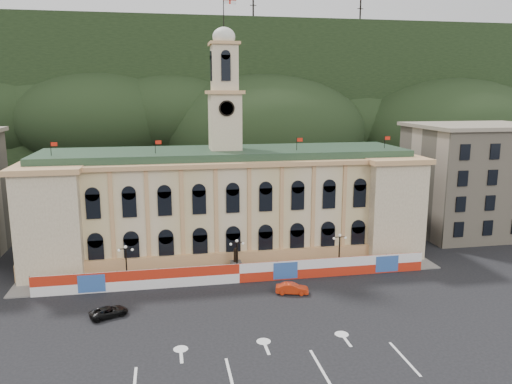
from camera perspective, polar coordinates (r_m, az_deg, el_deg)
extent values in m
plane|color=black|center=(51.14, 0.75, -16.44)|extent=(260.00, 260.00, 0.00)
cube|color=black|center=(174.57, -7.80, 10.67)|extent=(230.00, 70.00, 44.00)
cube|color=#595651|center=(160.58, 5.44, 13.53)|extent=(22.00, 8.00, 14.00)
cube|color=#595651|center=(157.27, -25.49, 11.09)|extent=(16.00, 7.00, 10.00)
cylinder|color=black|center=(164.03, -0.32, 20.56)|extent=(0.50, 0.50, 20.00)
cylinder|color=black|center=(173.66, 11.85, 19.82)|extent=(0.50, 0.50, 20.00)
cube|color=beige|center=(74.81, -3.46, -1.67)|extent=(55.00, 15.00, 14.00)
cube|color=tan|center=(68.98, -2.58, -7.81)|extent=(56.00, 0.80, 2.40)
cube|color=tan|center=(73.51, -3.52, 3.89)|extent=(56.20, 16.20, 0.60)
cube|color=#29442E|center=(73.42, -3.53, 4.43)|extent=(53.00, 13.00, 1.20)
cube|color=beige|center=(74.73, -21.55, -2.47)|extent=(8.00, 17.00, 14.00)
cube|color=beige|center=(80.16, 13.55, -1.08)|extent=(8.00, 17.00, 14.00)
cube|color=beige|center=(73.01, -3.58, 8.01)|extent=(4.40, 4.40, 8.00)
cube|color=tan|center=(72.88, -3.62, 11.31)|extent=(5.20, 5.20, 0.50)
cube|color=beige|center=(72.95, -3.65, 13.90)|extent=(3.60, 3.60, 6.50)
cube|color=tan|center=(73.18, -3.69, 16.56)|extent=(4.20, 4.20, 0.40)
cylinder|color=black|center=(70.63, -3.36, 9.53)|extent=(2.20, 0.20, 2.20)
ellipsoid|color=silver|center=(73.27, -3.69, 17.26)|extent=(3.20, 3.20, 2.72)
cylinder|color=black|center=(73.66, -3.73, 19.74)|extent=(0.12, 0.12, 5.00)
cube|color=white|center=(74.06, -3.01, 21.11)|extent=(1.80, 0.04, 1.20)
cube|color=tan|center=(92.71, 23.66, 1.19)|extent=(20.00, 16.00, 18.00)
cube|color=gray|center=(91.68, 24.13, 6.92)|extent=(21.00, 17.00, 0.60)
cube|color=red|center=(64.12, -1.92, -9.28)|extent=(50.00, 0.25, 2.50)
cube|color=#3159A5|center=(64.01, -18.28, -9.91)|extent=(3.20, 0.05, 2.20)
cube|color=#3159A5|center=(65.11, 3.39, -8.96)|extent=(3.20, 0.05, 2.20)
cube|color=#3159A5|center=(69.67, 14.75, -7.95)|extent=(3.20, 0.05, 2.20)
cube|color=slate|center=(67.08, -2.27, -9.39)|extent=(56.00, 5.50, 0.16)
cube|color=#595651|center=(67.03, -2.31, -8.66)|extent=(1.40, 1.40, 1.80)
cylinder|color=black|center=(66.47, -2.32, -7.29)|extent=(0.60, 0.60, 1.60)
sphere|color=black|center=(66.18, -2.33, -6.55)|extent=(0.44, 0.44, 0.44)
cylinder|color=black|center=(65.95, -14.49, -10.07)|extent=(0.44, 0.44, 0.30)
cylinder|color=black|center=(65.17, -14.59, -8.23)|extent=(0.18, 0.18, 4.80)
cube|color=black|center=(64.45, -14.69, -6.30)|extent=(1.60, 0.08, 0.08)
sphere|color=silver|center=(64.57, -15.39, -6.45)|extent=(0.36, 0.36, 0.36)
sphere|color=silver|center=(64.44, -13.97, -6.41)|extent=(0.36, 0.36, 0.36)
sphere|color=silver|center=(64.38, -14.70, -6.09)|extent=(0.40, 0.40, 0.40)
cylinder|color=black|center=(66.37, -2.17, -9.56)|extent=(0.44, 0.44, 0.30)
cylinder|color=black|center=(65.59, -2.19, -7.73)|extent=(0.18, 0.18, 4.80)
cube|color=black|center=(64.88, -2.21, -5.81)|extent=(1.60, 0.08, 0.08)
sphere|color=silver|center=(64.82, -2.91, -5.97)|extent=(0.36, 0.36, 0.36)
sphere|color=silver|center=(65.04, -1.50, -5.90)|extent=(0.36, 0.36, 0.36)
sphere|color=silver|center=(64.80, -2.21, -5.60)|extent=(0.40, 0.40, 0.40)
cylinder|color=black|center=(69.65, 9.43, -8.68)|extent=(0.44, 0.44, 0.30)
cylinder|color=black|center=(68.92, 9.49, -6.93)|extent=(0.18, 0.18, 4.80)
cube|color=black|center=(68.23, 9.55, -5.09)|extent=(1.60, 0.08, 0.08)
sphere|color=silver|center=(68.01, 8.91, -5.26)|extent=(0.36, 0.36, 0.36)
sphere|color=silver|center=(68.55, 10.18, -5.17)|extent=(0.36, 0.36, 0.36)
sphere|color=silver|center=(68.16, 9.56, -4.89)|extent=(0.40, 0.40, 0.40)
imported|color=red|center=(61.19, 4.15, -10.95)|extent=(3.31, 4.61, 1.29)
imported|color=black|center=(57.55, -16.46, -13.00)|extent=(4.78, 5.41, 1.13)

